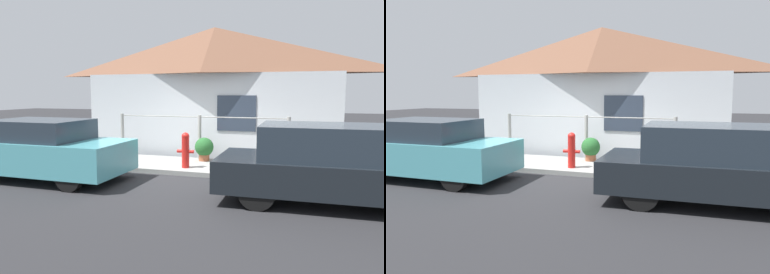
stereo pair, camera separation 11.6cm
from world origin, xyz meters
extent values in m
plane|color=#262628|center=(0.00, 0.00, 0.00)|extent=(60.00, 60.00, 0.00)
cube|color=gray|center=(0.00, 0.94, 0.06)|extent=(24.00, 1.87, 0.11)
cube|color=silver|center=(0.00, 2.25, 1.26)|extent=(7.51, 0.12, 2.51)
cube|color=#2D3847|center=(0.94, 2.18, 1.38)|extent=(1.10, 0.04, 1.00)
pyramid|color=brown|center=(0.00, 3.29, 3.23)|extent=(7.91, 2.20, 1.44)
cylinder|color=#999993|center=(-2.40, 1.72, 0.73)|extent=(0.10, 0.10, 1.23)
cylinder|color=#999993|center=(0.00, 1.72, 0.73)|extent=(0.10, 0.10, 1.23)
cylinder|color=#999993|center=(2.40, 1.72, 0.73)|extent=(0.10, 0.10, 1.23)
cylinder|color=#999993|center=(0.00, 1.72, 1.29)|extent=(4.80, 0.03, 0.03)
cube|color=teal|center=(-2.71, -1.25, 0.56)|extent=(3.73, 1.75, 0.68)
cube|color=#232D38|center=(-2.86, -1.24, 1.13)|extent=(2.06, 1.54, 0.45)
cylinder|color=black|center=(-1.56, -0.51, 0.29)|extent=(0.58, 0.20, 0.58)
cylinder|color=black|center=(-1.56, -2.00, 0.29)|extent=(0.58, 0.20, 0.58)
cylinder|color=black|center=(-3.86, -0.49, 0.29)|extent=(0.58, 0.20, 0.58)
cube|color=black|center=(3.41, -1.25, 0.52)|extent=(4.18, 1.84, 0.56)
cube|color=#232D38|center=(3.25, -1.25, 1.10)|extent=(2.31, 1.58, 0.60)
cylinder|color=black|center=(2.11, -0.53, 0.32)|extent=(0.64, 0.22, 0.64)
cylinder|color=black|center=(2.15, -2.02, 0.32)|extent=(0.64, 0.22, 0.64)
cylinder|color=red|center=(0.03, 0.44, 0.48)|extent=(0.18, 0.18, 0.74)
sphere|color=red|center=(0.03, 0.44, 0.89)|extent=(0.19, 0.19, 0.19)
cylinder|color=red|center=(-0.10, 0.44, 0.52)|extent=(0.17, 0.08, 0.08)
cylinder|color=red|center=(0.16, 0.44, 0.52)|extent=(0.17, 0.08, 0.08)
cylinder|color=#9E5638|center=(0.21, 1.48, 0.21)|extent=(0.29, 0.29, 0.19)
sphere|color=#235B28|center=(0.21, 1.48, 0.49)|extent=(0.51, 0.51, 0.51)
camera|label=1|loc=(3.01, -8.16, 1.96)|focal=35.00mm
camera|label=2|loc=(3.12, -8.12, 1.96)|focal=35.00mm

